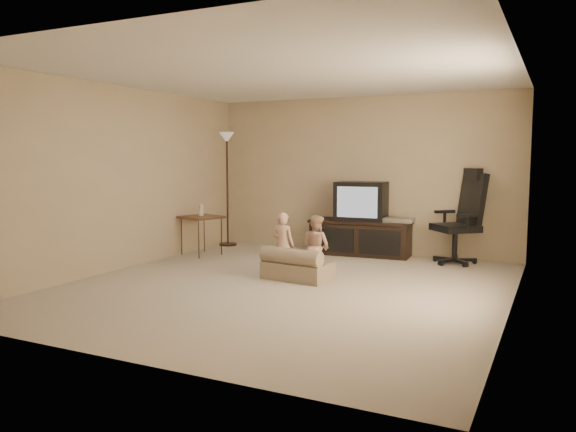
# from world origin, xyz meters

# --- Properties ---
(floor) EXTENTS (5.50, 5.50, 0.00)m
(floor) POSITION_xyz_m (0.00, 0.00, 0.00)
(floor) COLOR #B2A58D
(floor) RESTS_ON ground
(room_shell) EXTENTS (5.50, 5.50, 5.50)m
(room_shell) POSITION_xyz_m (0.00, 0.00, 1.52)
(room_shell) COLOR silver
(room_shell) RESTS_ON floor
(tv_stand) EXTENTS (1.65, 0.70, 1.15)m
(tv_stand) POSITION_xyz_m (0.10, 2.49, 0.48)
(tv_stand) COLOR black
(tv_stand) RESTS_ON floor
(office_chair) EXTENTS (0.90, 0.90, 1.38)m
(office_chair) POSITION_xyz_m (1.63, 2.41, 0.50)
(office_chair) COLOR black
(office_chair) RESTS_ON floor
(side_table) EXTENTS (0.70, 0.70, 0.83)m
(side_table) POSITION_xyz_m (-2.15, 1.37, 0.60)
(side_table) COLOR brown
(side_table) RESTS_ON floor
(floor_lamp) EXTENTS (0.31, 0.31, 1.96)m
(floor_lamp) POSITION_xyz_m (-2.30, 2.37, 1.43)
(floor_lamp) COLOR black
(floor_lamp) RESTS_ON floor
(child_sofa) EXTENTS (0.90, 0.58, 0.41)m
(child_sofa) POSITION_xyz_m (-0.04, 0.37, 0.17)
(child_sofa) COLOR tan
(child_sofa) RESTS_ON floor
(toddler_left) EXTENTS (0.32, 0.24, 0.84)m
(toddler_left) POSITION_xyz_m (-0.25, 0.44, 0.42)
(toddler_left) COLOR tan
(toddler_left) RESTS_ON floor
(toddler_right) EXTENTS (0.44, 0.33, 0.81)m
(toddler_right) POSITION_xyz_m (0.13, 0.61, 0.40)
(toddler_right) COLOR tan
(toddler_right) RESTS_ON floor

